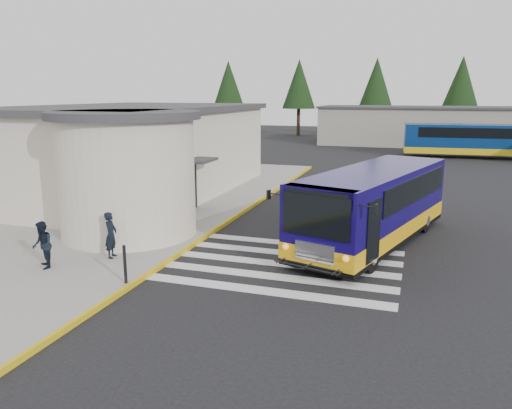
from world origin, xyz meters
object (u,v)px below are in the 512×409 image
(pedestrian_b, at_px, (42,245))
(far_bus_a, at_px, (462,139))
(transit_bus, at_px, (373,209))
(pedestrian_a, at_px, (111,235))
(bollard, at_px, (125,264))

(pedestrian_b, distance_m, far_bus_a, 38.53)
(transit_bus, bearing_deg, pedestrian_a, -132.39)
(pedestrian_a, bearing_deg, pedestrian_b, 123.32)
(pedestrian_b, bearing_deg, bollard, 39.41)
(pedestrian_b, bearing_deg, transit_bus, 79.09)
(bollard, height_order, far_bus_a, far_bus_a)
(pedestrian_b, height_order, bollard, pedestrian_b)
(far_bus_a, bearing_deg, pedestrian_b, 153.83)
(pedestrian_a, relative_size, bollard, 1.36)
(pedestrian_a, relative_size, pedestrian_b, 1.04)
(pedestrian_a, xyz_separation_m, pedestrian_b, (-1.45, -1.60, -0.03))
(pedestrian_a, height_order, far_bus_a, far_bus_a)
(pedestrian_a, bearing_deg, bollard, -151.87)
(transit_bus, height_order, pedestrian_b, transit_bus)
(transit_bus, height_order, far_bus_a, far_bus_a)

